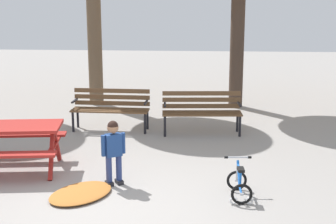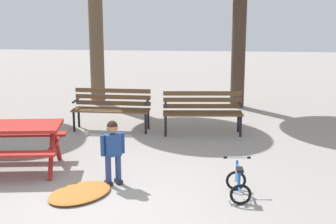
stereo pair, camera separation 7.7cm
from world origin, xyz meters
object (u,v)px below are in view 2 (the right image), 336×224
picnic_table (4,135)px  child_standing (113,148)px  park_bench_far_left (112,106)px  kids_bicycle (238,184)px  park_bench_left (202,109)px

picnic_table → child_standing: (1.85, -0.48, -0.01)m
park_bench_far_left → child_standing: 3.13m
park_bench_far_left → kids_bicycle: size_ratio=2.79×
park_bench_left → picnic_table: bearing=-142.3°
child_standing → kids_bicycle: bearing=-11.1°
picnic_table → park_bench_left: park_bench_left is taller
park_bench_far_left → park_bench_left: same height
picnic_table → park_bench_left: 4.00m
picnic_table → park_bench_far_left: bearing=63.8°
picnic_table → kids_bicycle: (3.70, -0.85, -0.39)m
kids_bicycle → park_bench_far_left: bearing=125.3°
park_bench_left → kids_bicycle: bearing=-80.7°
park_bench_far_left → picnic_table: bearing=-116.2°
child_standing → park_bench_left: bearing=65.8°
park_bench_left → child_standing: child_standing is taller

